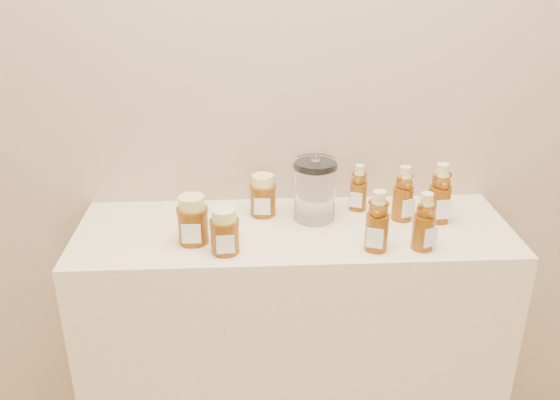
{
  "coord_description": "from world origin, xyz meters",
  "views": [
    {
      "loc": [
        -0.12,
        0.1,
        1.65
      ],
      "look_at": [
        -0.04,
        1.52,
        1.0
      ],
      "focal_mm": 38.0,
      "sensor_mm": 36.0,
      "label": 1
    }
  ],
  "objects_px": {
    "display_table": "(293,358)",
    "bear_bottle_back_left": "(359,185)",
    "bear_bottle_front_left": "(378,217)",
    "glass_canister": "(315,188)",
    "honey_jar_left": "(193,219)"
  },
  "relations": [
    {
      "from": "display_table",
      "to": "bear_bottle_back_left",
      "type": "height_order",
      "value": "bear_bottle_back_left"
    },
    {
      "from": "bear_bottle_front_left",
      "to": "glass_canister",
      "type": "relative_size",
      "value": 0.96
    },
    {
      "from": "bear_bottle_back_left",
      "to": "display_table",
      "type": "bearing_deg",
      "value": -126.69
    },
    {
      "from": "glass_canister",
      "to": "honey_jar_left",
      "type": "bearing_deg",
      "value": -159.56
    },
    {
      "from": "display_table",
      "to": "glass_canister",
      "type": "bearing_deg",
      "value": 44.34
    },
    {
      "from": "honey_jar_left",
      "to": "bear_bottle_back_left",
      "type": "bearing_deg",
      "value": 23.16
    },
    {
      "from": "bear_bottle_back_left",
      "to": "glass_canister",
      "type": "height_order",
      "value": "glass_canister"
    },
    {
      "from": "bear_bottle_front_left",
      "to": "glass_canister",
      "type": "height_order",
      "value": "glass_canister"
    },
    {
      "from": "honey_jar_left",
      "to": "glass_canister",
      "type": "distance_m",
      "value": 0.35
    },
    {
      "from": "bear_bottle_back_left",
      "to": "bear_bottle_front_left",
      "type": "height_order",
      "value": "bear_bottle_front_left"
    },
    {
      "from": "honey_jar_left",
      "to": "glass_canister",
      "type": "relative_size",
      "value": 0.68
    },
    {
      "from": "bear_bottle_front_left",
      "to": "glass_canister",
      "type": "xyz_separation_m",
      "value": [
        -0.14,
        0.19,
        0.0
      ]
    },
    {
      "from": "display_table",
      "to": "bear_bottle_back_left",
      "type": "xyz_separation_m",
      "value": [
        0.2,
        0.11,
        0.53
      ]
    },
    {
      "from": "bear_bottle_front_left",
      "to": "honey_jar_left",
      "type": "relative_size",
      "value": 1.41
    },
    {
      "from": "bear_bottle_back_left",
      "to": "honey_jar_left",
      "type": "distance_m",
      "value": 0.5
    }
  ]
}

